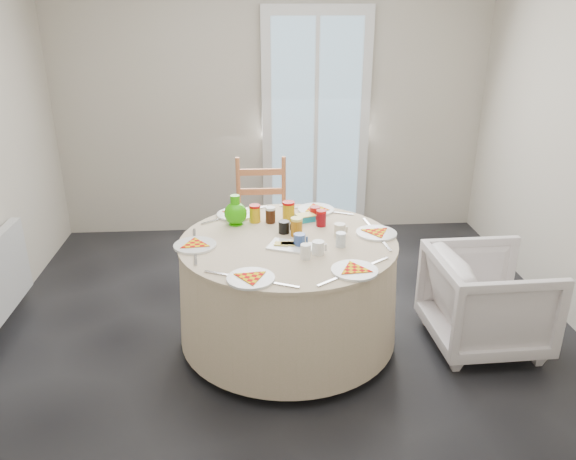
{
  "coord_description": "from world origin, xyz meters",
  "views": [
    {
      "loc": [
        -0.22,
        -3.25,
        2.11
      ],
      "look_at": [
        0.0,
        -0.04,
        0.8
      ],
      "focal_mm": 35.0,
      "sensor_mm": 36.0,
      "label": 1
    }
  ],
  "objects": [
    {
      "name": "wooden_chair",
      "position": [
        -0.14,
        0.96,
        0.47
      ],
      "size": [
        0.44,
        0.42,
        0.97
      ],
      "primitive_type": null,
      "rotation": [
        0.0,
        0.0,
        -0.01
      ],
      "color": "#CA7C4C",
      "rests_on": "floor"
    },
    {
      "name": "cheese_platter",
      "position": [
        0.02,
        -0.14,
        0.77
      ],
      "size": [
        0.32,
        0.27,
        0.03
      ],
      "primitive_type": null,
      "rotation": [
        0.0,
        0.0,
        -0.39
      ],
      "color": "white",
      "rests_on": "table"
    },
    {
      "name": "table",
      "position": [
        0.0,
        -0.04,
        0.38
      ],
      "size": [
        1.4,
        1.4,
        0.71
      ],
      "primitive_type": "cylinder",
      "color": "beige",
      "rests_on": "floor"
    },
    {
      "name": "floor",
      "position": [
        0.0,
        0.0,
        0.0
      ],
      "size": [
        4.0,
        4.0,
        0.0
      ],
      "primitive_type": "plane",
      "color": "black",
      "rests_on": "ground"
    },
    {
      "name": "armchair",
      "position": [
        1.29,
        -0.16,
        0.39
      ],
      "size": [
        0.67,
        0.71,
        0.71
      ],
      "primitive_type": "imported",
      "rotation": [
        0.0,
        0.0,
        1.6
      ],
      "color": "silver",
      "rests_on": "floor"
    },
    {
      "name": "place_settings",
      "position": [
        0.0,
        -0.04,
        0.77
      ],
      "size": [
        1.87,
        1.87,
        0.03
      ],
      "primitive_type": null,
      "rotation": [
        0.0,
        0.0,
        -0.42
      ],
      "color": "silver",
      "rests_on": "table"
    },
    {
      "name": "glass_door",
      "position": [
        0.4,
        1.95,
        1.05
      ],
      "size": [
        1.0,
        0.08,
        2.1
      ],
      "primitive_type": "cube",
      "color": "silver",
      "rests_on": "floor"
    },
    {
      "name": "green_pitcher",
      "position": [
        -0.33,
        0.26,
        0.87
      ],
      "size": [
        0.17,
        0.17,
        0.2
      ],
      "primitive_type": null,
      "rotation": [
        0.0,
        0.0,
        0.11
      ],
      "color": "#2CB304",
      "rests_on": "table"
    },
    {
      "name": "butter_tub",
      "position": [
        0.15,
        0.29,
        0.79
      ],
      "size": [
        0.14,
        0.12,
        0.05
      ],
      "primitive_type": "cube",
      "rotation": [
        0.0,
        0.0,
        0.35
      ],
      "color": "teal",
      "rests_on": "table"
    },
    {
      "name": "mugs_glasses",
      "position": [
        0.17,
        -0.03,
        0.81
      ],
      "size": [
        0.7,
        0.7,
        0.1
      ],
      "primitive_type": null,
      "rotation": [
        0.0,
        0.0,
        -0.38
      ],
      "color": "gray",
      "rests_on": "table"
    },
    {
      "name": "wall_back",
      "position": [
        0.0,
        2.0,
        1.3
      ],
      "size": [
        4.0,
        0.02,
        2.6
      ],
      "primitive_type": "cube",
      "color": "#BCB5A3",
      "rests_on": "floor"
    },
    {
      "name": "jar_cluster",
      "position": [
        0.01,
        0.24,
        0.82
      ],
      "size": [
        0.5,
        0.25,
        0.15
      ],
      "primitive_type": null,
      "rotation": [
        0.0,
        0.0,
        0.01
      ],
      "color": "#92561D",
      "rests_on": "table"
    }
  ]
}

